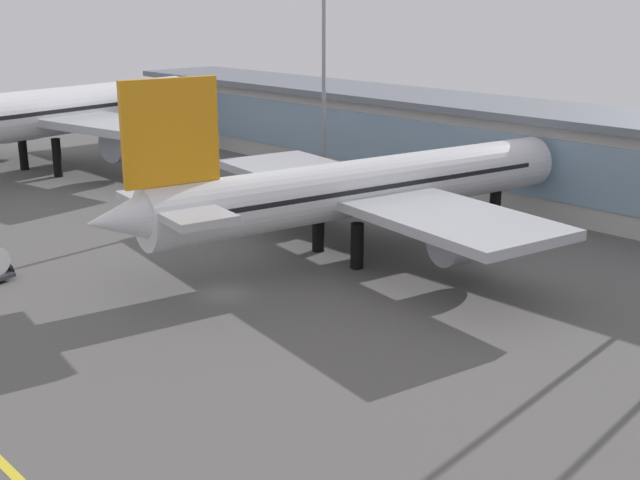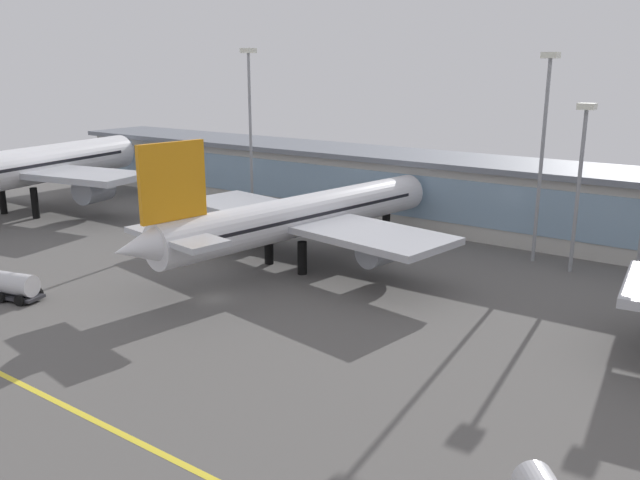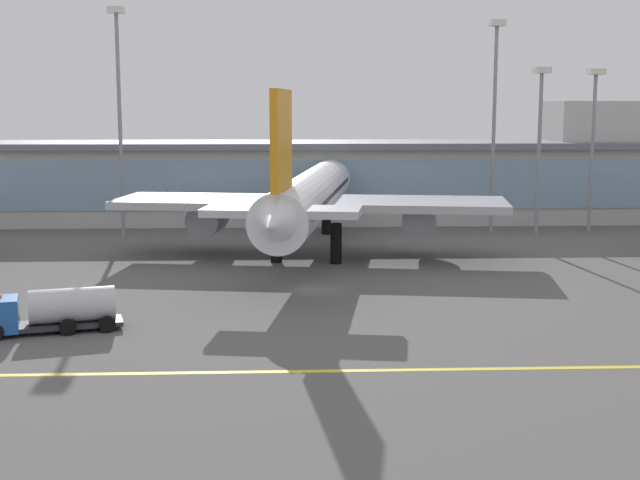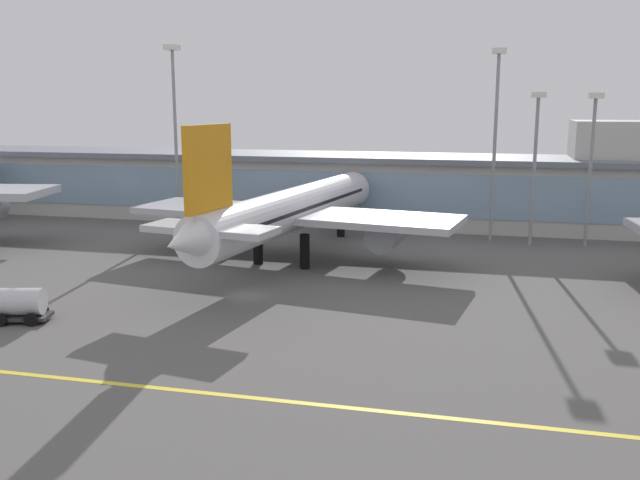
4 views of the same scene
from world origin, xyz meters
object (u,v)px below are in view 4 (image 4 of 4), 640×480
apron_light_mast_west (592,144)px  apron_light_mast_far_east (536,143)px  airliner_near_right (292,211)px  apron_light_mast_east (175,113)px  apron_light_mast_centre (496,118)px

apron_light_mast_west → apron_light_mast_far_east: bearing=-168.2°
apron_light_mast_far_east → apron_light_mast_west: bearing=11.8°
airliner_near_right → apron_light_mast_west: (34.31, 17.08, 7.11)m
airliner_near_right → apron_light_mast_far_east: (27.43, 15.64, 7.17)m
apron_light_mast_west → apron_light_mast_east: (-55.34, -2.39, 3.65)m
airliner_near_right → apron_light_mast_centre: apron_light_mast_centre is taller
apron_light_mast_east → apron_light_mast_far_east: 48.60m
airliner_near_right → apron_light_mast_far_east: apron_light_mast_far_east is taller
airliner_near_right → apron_light_mast_far_east: size_ratio=2.54×
apron_light_mast_west → apron_light_mast_far_east: 7.03m
apron_light_mast_east → apron_light_mast_centre: bearing=3.7°
airliner_near_right → apron_light_mast_centre: size_ratio=1.98×
apron_light_mast_centre → apron_light_mast_east: bearing=-176.3°
airliner_near_right → apron_light_mast_far_east: 32.38m
apron_light_mast_centre → apron_light_mast_far_east: (4.98, -1.84, -3.06)m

